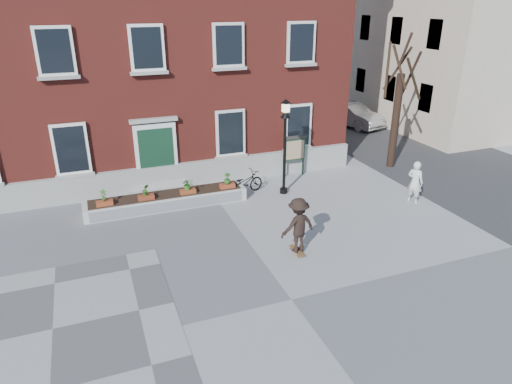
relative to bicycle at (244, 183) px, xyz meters
name	(u,v)px	position (x,y,z in m)	size (l,w,h in m)	color
ground	(291,300)	(-1.23, -7.28, -0.49)	(100.00, 100.00, 0.00)	gray
checker_patch	(53,329)	(-7.23, -6.28, -0.48)	(6.00, 6.00, 0.01)	#515053
bicycle	(244,183)	(0.00, 0.00, 0.00)	(0.65, 1.85, 0.97)	black
parked_car	(352,115)	(10.08, 8.03, 0.24)	(1.54, 4.41, 1.45)	#BBBEC0
bystander	(415,182)	(6.00, -3.17, 0.38)	(0.63, 0.41, 1.72)	silver
brick_building	(130,27)	(-3.23, 6.70, 5.82)	(18.40, 10.85, 12.60)	maroon
planter_assembly	(167,199)	(-3.22, -0.10, -0.18)	(6.20, 1.12, 1.15)	silver
bare_tree	(397,109)	(7.78, 0.73, 2.30)	(1.83, 1.83, 6.16)	black
side_street	(406,6)	(16.77, 12.50, 6.54)	(15.20, 36.00, 14.50)	#3C3C3E
lamp_post	(285,134)	(1.58, -0.46, 2.05)	(0.40, 0.40, 3.93)	black
notice_board	(295,149)	(2.85, 1.22, 0.78)	(1.10, 0.16, 1.87)	#1B3727
skateboarder	(298,225)	(0.00, -5.08, 0.49)	(1.25, 0.84, 1.88)	brown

